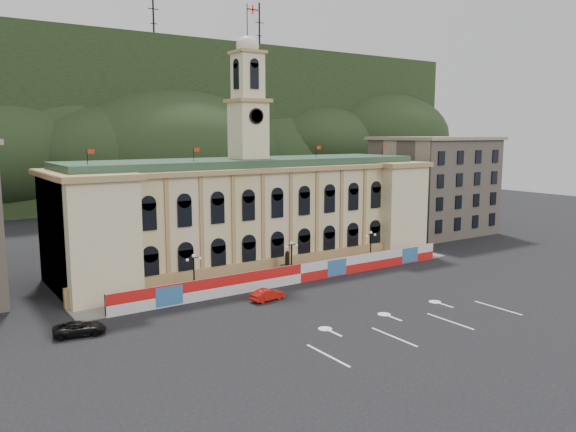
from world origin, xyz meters
TOP-DOWN VIEW (x-y plane):
  - ground at (0.00, 0.00)m, footprint 260.00×260.00m
  - lane_markings at (0.00, -5.00)m, footprint 26.00×10.00m
  - hill_ridge at (0.03, 121.99)m, footprint 230.00×80.00m
  - city_hall at (0.00, 27.63)m, footprint 56.20×17.60m
  - side_building_right at (43.00, 30.93)m, footprint 21.00×17.00m
  - hoarding_fence at (0.06, 15.07)m, footprint 50.00×0.44m
  - pavement at (0.00, 17.75)m, footprint 56.00×5.50m
  - statue at (0.00, 18.00)m, footprint 1.40×1.40m
  - lamp_left at (-14.00, 17.00)m, footprint 1.96×0.44m
  - lamp_center at (0.00, 17.00)m, footprint 1.96×0.44m
  - lamp_right at (14.00, 17.00)m, footprint 1.96×0.44m
  - red_sedan at (-7.64, 10.82)m, footprint 2.37×4.50m
  - black_suv at (-28.60, 11.26)m, footprint 4.05×5.70m

SIDE VIEW (x-z plane):
  - ground at x=0.00m, z-range 0.00..0.00m
  - lane_markings at x=0.00m, z-range -0.01..0.01m
  - pavement at x=0.00m, z-range 0.00..0.16m
  - black_suv at x=-28.60m, z-range 0.00..1.35m
  - red_sedan at x=-7.64m, z-range 0.00..1.38m
  - statue at x=0.00m, z-range -0.67..3.05m
  - hoarding_fence at x=0.06m, z-range 0.00..2.50m
  - lamp_left at x=-14.00m, z-range 0.50..5.65m
  - lamp_center at x=0.00m, z-range 0.50..5.65m
  - lamp_right at x=14.00m, z-range 0.50..5.65m
  - city_hall at x=0.00m, z-range -10.70..26.40m
  - side_building_right at x=43.00m, z-range 0.03..18.63m
  - hill_ridge at x=0.03m, z-range -12.52..51.48m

